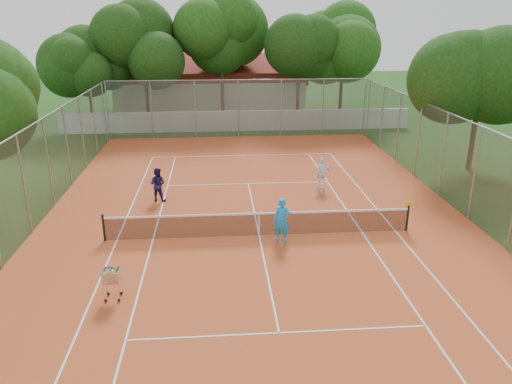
{
  "coord_description": "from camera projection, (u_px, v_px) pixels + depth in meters",
  "views": [
    {
      "loc": [
        -1.54,
        -17.81,
        8.18
      ],
      "look_at": [
        0.0,
        1.5,
        1.3
      ],
      "focal_mm": 35.0,
      "sensor_mm": 36.0,
      "label": 1
    }
  ],
  "objects": [
    {
      "name": "ground",
      "position": [
        259.0,
        236.0,
        19.58
      ],
      "size": [
        120.0,
        120.0,
        0.0
      ],
      "primitive_type": "plane",
      "color": "#16390F",
      "rests_on": "ground"
    },
    {
      "name": "court_lines",
      "position": [
        259.0,
        235.0,
        19.57
      ],
      "size": [
        10.98,
        23.78,
        0.01
      ],
      "primitive_type": "cube",
      "color": "white",
      "rests_on": "court_pad"
    },
    {
      "name": "tropical_trees",
      "position": [
        235.0,
        59.0,
        38.58
      ],
      "size": [
        29.0,
        19.0,
        10.0
      ],
      "primitive_type": "cube",
      "color": "black",
      "rests_on": "ground"
    },
    {
      "name": "player_far_right",
      "position": [
        322.0,
        174.0,
        24.52
      ],
      "size": [
        0.97,
        0.45,
        1.63
      ],
      "primitive_type": "imported",
      "rotation": [
        0.0,
        0.0,
        3.2
      ],
      "color": "white",
      "rests_on": "court_pad"
    },
    {
      "name": "perimeter_fence",
      "position": [
        259.0,
        188.0,
        18.91
      ],
      "size": [
        18.0,
        34.0,
        4.0
      ],
      "primitive_type": "cube",
      "color": "slate",
      "rests_on": "ground"
    },
    {
      "name": "boundary_wall",
      "position": [
        237.0,
        121.0,
        37.18
      ],
      "size": [
        26.0,
        0.3,
        1.5
      ],
      "primitive_type": "cube",
      "color": "silver",
      "rests_on": "ground"
    },
    {
      "name": "court_pad",
      "position": [
        259.0,
        236.0,
        19.58
      ],
      "size": [
        18.0,
        34.0,
        0.02
      ],
      "primitive_type": "cube",
      "color": "#B94E24",
      "rests_on": "ground"
    },
    {
      "name": "ball_hopper",
      "position": [
        112.0,
        283.0,
        15.04
      ],
      "size": [
        0.59,
        0.59,
        1.06
      ],
      "primitive_type": "cube",
      "rotation": [
        0.0,
        0.0,
        0.16
      ],
      "color": "#B3B2B9",
      "rests_on": "court_pad"
    },
    {
      "name": "clubhouse",
      "position": [
        211.0,
        84.0,
        45.94
      ],
      "size": [
        16.4,
        9.0,
        4.4
      ],
      "primitive_type": "cube",
      "color": "beige",
      "rests_on": "ground"
    },
    {
      "name": "player_far_left",
      "position": [
        158.0,
        184.0,
        23.0
      ],
      "size": [
        0.92,
        0.8,
        1.59
      ],
      "primitive_type": "imported",
      "rotation": [
        0.0,
        0.0,
        2.84
      ],
      "color": "#1E1848",
      "rests_on": "court_pad"
    },
    {
      "name": "tennis_net",
      "position": [
        259.0,
        224.0,
        19.41
      ],
      "size": [
        11.88,
        0.1,
        0.98
      ],
      "primitive_type": "cube",
      "color": "black",
      "rests_on": "court_pad"
    },
    {
      "name": "player_near",
      "position": [
        282.0,
        221.0,
        18.75
      ],
      "size": [
        0.72,
        0.57,
        1.74
      ],
      "primitive_type": "imported",
      "rotation": [
        0.0,
        0.0,
        -0.27
      ],
      "color": "#1A97E5",
      "rests_on": "court_pad"
    }
  ]
}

